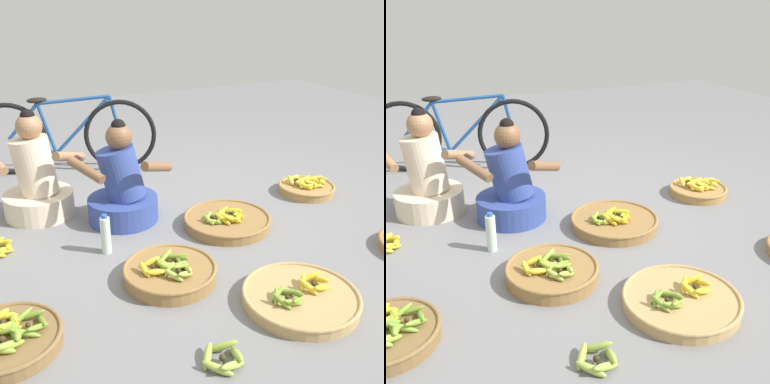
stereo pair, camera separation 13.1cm
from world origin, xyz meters
TOP-DOWN VIEW (x-y plane):
  - ground_plane at (0.00, 0.00)m, footprint 10.00×10.00m
  - vendor_woman_front at (-0.33, 0.30)m, footprint 0.73×0.55m
  - vendor_woman_behind at (-0.88, 0.67)m, footprint 0.73×0.54m
  - bicycle_leaning at (-0.47, 1.54)m, footprint 1.63×0.58m
  - banana_basket_back_right at (-1.28, -0.79)m, footprint 0.52×0.52m
  - banana_basket_near_bicycle at (1.25, 0.10)m, footprint 0.48×0.48m
  - banana_basket_mid_right at (0.20, -1.14)m, footprint 0.64×0.64m
  - banana_basket_mid_left at (0.31, -0.15)m, footprint 0.64×0.64m
  - banana_basket_near_vendor at (-0.35, -0.61)m, footprint 0.56×0.56m
  - loose_bananas_front_center at (-0.41, -1.34)m, footprint 0.23×0.23m
  - water_bottle at (-0.59, -0.12)m, footprint 0.07×0.07m

SIDE VIEW (x-z plane):
  - ground_plane at x=0.00m, z-range 0.00..0.00m
  - loose_bananas_front_center at x=-0.41m, z-range -0.02..0.08m
  - banana_basket_mid_right at x=0.20m, z-range -0.03..0.11m
  - banana_basket_mid_left at x=0.31m, z-range -0.03..0.13m
  - banana_basket_near_bicycle at x=1.25m, z-range -0.03..0.13m
  - banana_basket_back_right at x=-1.28m, z-range -0.02..0.13m
  - banana_basket_near_vendor at x=-0.35m, z-range -0.03..0.14m
  - water_bottle at x=-0.59m, z-range -0.01..0.27m
  - vendor_woman_front at x=-0.33m, z-range -0.14..0.63m
  - vendor_woman_behind at x=-0.88m, z-range -0.15..0.68m
  - bicycle_leaning at x=-0.47m, z-range -0.01..0.73m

